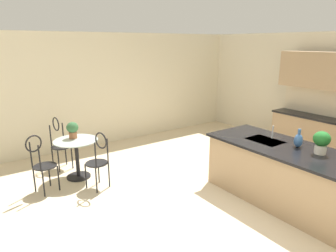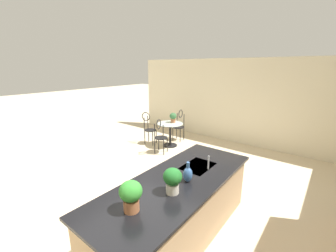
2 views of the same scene
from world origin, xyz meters
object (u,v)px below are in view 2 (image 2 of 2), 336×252
vase_on_counter (188,174)px  potted_plant_on_table (173,117)px  potted_plant_counter_far (131,194)px  chair_toward_desk (179,124)px  chair_near_window (149,127)px  chair_by_island (160,135)px  potted_plant_counter_near (173,179)px  bistro_table (170,132)px

vase_on_counter → potted_plant_on_table: bearing=-140.3°
potted_plant_counter_far → chair_toward_desk: bearing=-150.8°
potted_plant_on_table → potted_plant_counter_far: size_ratio=0.86×
chair_near_window → potted_plant_counter_far: (3.50, 3.03, 0.55)m
chair_toward_desk → potted_plant_on_table: size_ratio=3.39×
chair_by_island → vase_on_counter: 3.24m
potted_plant_counter_near → potted_plant_on_table: bearing=-143.3°
chair_near_window → potted_plant_on_table: (-0.39, 0.68, 0.34)m
bistro_table → chair_by_island: bearing=12.8°
bistro_table → potted_plant_counter_near: bearing=37.9°
chair_toward_desk → vase_on_counter: (3.51, 2.61, 0.46)m
chair_toward_desk → potted_plant_on_table: bearing=13.1°
potted_plant_on_table → chair_near_window: bearing=-60.1°
chair_near_window → chair_toward_desk: size_ratio=1.00×
chair_near_window → potted_plant_counter_far: bearing=40.9°
vase_on_counter → chair_by_island: bearing=-133.0°
chair_by_island → potted_plant_counter_far: potted_plant_counter_far is taller
bistro_table → potted_plant_on_table: potted_plant_on_table is taller
potted_plant_on_table → potted_plant_counter_far: potted_plant_counter_far is taller
chair_toward_desk → potted_plant_counter_far: 5.09m
chair_near_window → potted_plant_counter_far: size_ratio=2.93×
chair_toward_desk → potted_plant_counter_far: size_ratio=2.93×
chair_toward_desk → potted_plant_counter_far: potted_plant_counter_far is taller
chair_toward_desk → vase_on_counter: vase_on_counter is taller
chair_by_island → chair_toward_desk: bearing=-168.5°
bistro_table → vase_on_counter: size_ratio=2.78×
chair_near_window → potted_plant_counter_near: bearing=47.1°
bistro_table → chair_near_window: 0.74m
bistro_table → potted_plant_counter_far: potted_plant_counter_far is taller
chair_by_island → vase_on_counter: (2.19, 2.34, 0.46)m
chair_by_island → potted_plant_counter_near: (2.54, 2.34, 0.54)m
chair_toward_desk → chair_near_window: bearing=-31.7°
potted_plant_counter_near → vase_on_counter: size_ratio=1.16×
potted_plant_on_table → vase_on_counter: size_ratio=1.07×
bistro_table → chair_toward_desk: size_ratio=0.77×
chair_near_window → vase_on_counter: bearing=50.7°
potted_plant_counter_far → vase_on_counter: size_ratio=1.24×
vase_on_counter → potted_plant_counter_near: bearing=0.3°
chair_by_island → potted_plant_counter_near: size_ratio=3.13×
chair_toward_desk → potted_plant_counter_near: 4.70m
potted_plant_counter_near → vase_on_counter: potted_plant_counter_near is taller
potted_plant_counter_far → potted_plant_counter_near: bearing=165.0°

